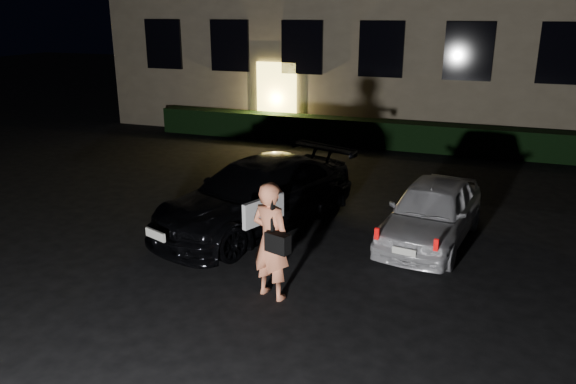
% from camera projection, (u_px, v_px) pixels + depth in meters
% --- Properties ---
extents(ground, '(80.00, 80.00, 0.00)m').
position_uv_depth(ground, '(234.00, 297.00, 8.58)').
color(ground, black).
rests_on(ground, ground).
extents(hedge, '(15.00, 0.70, 0.85)m').
position_uv_depth(hedge, '(374.00, 133.00, 17.83)').
color(hedge, black).
rests_on(hedge, ground).
extents(sedan, '(3.46, 5.04, 1.36)m').
position_uv_depth(sedan, '(256.00, 195.00, 11.09)').
color(sedan, black).
rests_on(sedan, ground).
extents(hatch, '(1.88, 3.63, 1.18)m').
position_uv_depth(hatch, '(432.00, 212.00, 10.47)').
color(hatch, silver).
rests_on(hatch, ground).
extents(man, '(0.77, 0.64, 1.83)m').
position_uv_depth(man, '(271.00, 241.00, 8.32)').
color(man, '#F4875D').
rests_on(man, ground).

